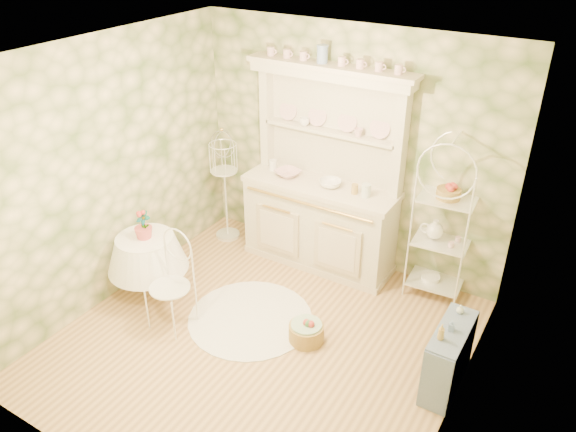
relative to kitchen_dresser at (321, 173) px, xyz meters
The scene contains 22 objects.
floor 1.91m from the kitchen_dresser, 82.50° to the right, with size 3.60×3.60×0.00m, color tan.
ceiling 2.18m from the kitchen_dresser, 82.50° to the right, with size 3.60×3.60×0.00m, color white.
wall_left 2.22m from the kitchen_dresser, 136.47° to the right, with size 3.60×3.60×0.00m, color beige.
wall_right 2.52m from the kitchen_dresser, 37.23° to the right, with size 3.60×3.60×0.00m, color beige.
wall_back 0.40m from the kitchen_dresser, 54.46° to the left, with size 3.60×3.60×0.00m, color beige.
wall_front 3.33m from the kitchen_dresser, 86.55° to the right, with size 3.60×3.60×0.00m, color beige.
kitchen_dresser is the anchor object (origin of this frame).
bakers_rack 1.41m from the kitchen_dresser, ahead, with size 0.53×0.38×1.71m, color white.
side_shelf 2.36m from the kitchen_dresser, 31.25° to the right, with size 0.26×0.70×0.60m, color slate.
round_table 2.10m from the kitchen_dresser, 129.38° to the right, with size 0.62×0.62×0.68m, color white.
cafe_chair 2.02m from the kitchen_dresser, 111.45° to the right, with size 0.40×0.40×0.89m, color white.
birdcage_stand 1.32m from the kitchen_dresser, behind, with size 0.35×0.35×1.49m, color white.
floor_basket 1.73m from the kitchen_dresser, 66.27° to the right, with size 0.38×0.38×0.25m, color #AD8A44.
lace_rug 1.73m from the kitchen_dresser, 93.74° to the right, with size 1.27×1.27×0.01m, color white.
bowl_floral 0.44m from the kitchen_dresser, behind, with size 0.28×0.28×0.07m, color white.
bowl_white 0.18m from the kitchen_dresser, ahead, with size 0.24×0.24×0.08m, color white.
cup_left 0.58m from the kitchen_dresser, 152.19° to the left, with size 0.11×0.11×0.09m, color white.
cup_right 0.60m from the kitchen_dresser, 25.05° to the left, with size 0.09×0.09×0.09m, color white.
potted_geranium 1.95m from the kitchen_dresser, 128.90° to the right, with size 0.16×0.11×0.30m, color #3F7238.
bottle_amber 2.29m from the kitchen_dresser, 35.80° to the right, with size 0.06×0.06×0.15m, color #AC8A40.
bottle_blue 2.25m from the kitchen_dresser, 32.01° to the right, with size 0.05×0.05×0.10m, color #7691C0.
bottle_glass 2.13m from the kitchen_dresser, 25.83° to the right, with size 0.06×0.06×0.08m, color silver.
Camera 1 is at (2.37, -3.42, 3.70)m, focal length 35.00 mm.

